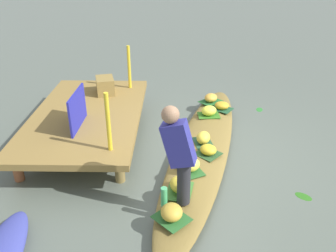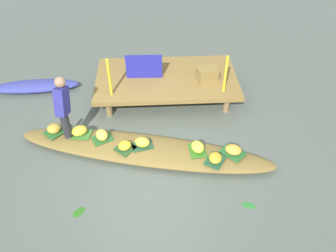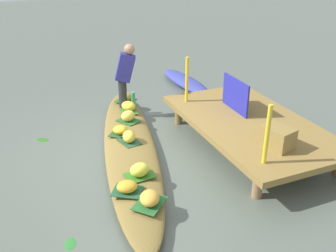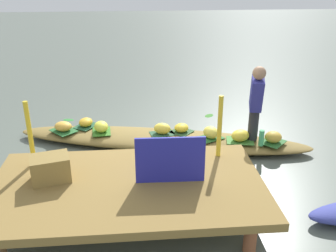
# 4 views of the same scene
# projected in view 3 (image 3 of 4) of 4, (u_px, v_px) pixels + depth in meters

# --- Properties ---
(canal_water) EXTENTS (40.00, 40.00, 0.00)m
(canal_water) POSITION_uv_depth(u_px,v_px,m) (130.00, 153.00, 6.30)
(canal_water) COLOR #586156
(canal_water) RESTS_ON ground
(dock_platform) EXTENTS (3.20, 1.80, 0.47)m
(dock_platform) POSITION_uv_depth(u_px,v_px,m) (250.00, 124.00, 6.37)
(dock_platform) COLOR olive
(dock_platform) RESTS_ON ground
(vendor_boat) EXTENTS (5.01, 1.95, 0.21)m
(vendor_boat) POSITION_uv_depth(u_px,v_px,m) (130.00, 148.00, 6.25)
(vendor_boat) COLOR olive
(vendor_boat) RESTS_ON ground
(moored_boat) EXTENTS (2.09, 0.60, 0.23)m
(moored_boat) POSITION_uv_depth(u_px,v_px,m) (186.00, 82.00, 9.19)
(moored_boat) COLOR #3A4199
(moored_boat) RESTS_ON ground
(leaf_mat_0) EXTENTS (0.46, 0.48, 0.01)m
(leaf_mat_0) POSITION_uv_depth(u_px,v_px,m) (127.00, 191.00, 4.98)
(leaf_mat_0) COLOR #225132
(leaf_mat_0) RESTS_ON vendor_boat
(banana_bunch_0) EXTENTS (0.29, 0.32, 0.14)m
(banana_bunch_0) POSITION_uv_depth(u_px,v_px,m) (127.00, 186.00, 4.95)
(banana_bunch_0) COLOR gold
(banana_bunch_0) RESTS_ON vendor_boat
(leaf_mat_1) EXTENTS (0.49, 0.49, 0.01)m
(leaf_mat_1) POSITION_uv_depth(u_px,v_px,m) (126.00, 101.00, 7.83)
(leaf_mat_1) COLOR #2B662D
(leaf_mat_1) RESTS_ON vendor_boat
(banana_bunch_1) EXTENTS (0.29, 0.27, 0.18)m
(banana_bunch_1) POSITION_uv_depth(u_px,v_px,m) (126.00, 97.00, 7.79)
(banana_bunch_1) COLOR gold
(banana_bunch_1) RESTS_ON vendor_boat
(leaf_mat_2) EXTENTS (0.47, 0.38, 0.01)m
(leaf_mat_2) POSITION_uv_depth(u_px,v_px,m) (129.00, 110.00, 7.37)
(leaf_mat_2) COLOR #3E7930
(leaf_mat_2) RESTS_ON vendor_boat
(banana_bunch_2) EXTENTS (0.37, 0.34, 0.18)m
(banana_bunch_2) POSITION_uv_depth(u_px,v_px,m) (129.00, 106.00, 7.33)
(banana_bunch_2) COLOR yellow
(banana_bunch_2) RESTS_ON vendor_boat
(leaf_mat_3) EXTENTS (0.46, 0.46, 0.01)m
(leaf_mat_3) POSITION_uv_depth(u_px,v_px,m) (121.00, 134.00, 6.48)
(leaf_mat_3) COLOR #2B5129
(leaf_mat_3) RESTS_ON vendor_boat
(banana_bunch_3) EXTENTS (0.34, 0.34, 0.14)m
(banana_bunch_3) POSITION_uv_depth(u_px,v_px,m) (120.00, 130.00, 6.44)
(banana_bunch_3) COLOR gold
(banana_bunch_3) RESTS_ON vendor_boat
(leaf_mat_4) EXTENTS (0.33, 0.42, 0.01)m
(leaf_mat_4) POSITION_uv_depth(u_px,v_px,m) (140.00, 175.00, 5.31)
(leaf_mat_4) COLOR #357121
(leaf_mat_4) RESTS_ON vendor_boat
(banana_bunch_4) EXTENTS (0.31, 0.34, 0.18)m
(banana_bunch_4) POSITION_uv_depth(u_px,v_px,m) (140.00, 170.00, 5.27)
(banana_bunch_4) COLOR yellow
(banana_bunch_4) RESTS_ON vendor_boat
(leaf_mat_5) EXTENTS (0.47, 0.42, 0.01)m
(leaf_mat_5) POSITION_uv_depth(u_px,v_px,m) (128.00, 121.00, 6.94)
(leaf_mat_5) COLOR #2B622A
(leaf_mat_5) RESTS_ON vendor_boat
(banana_bunch_5) EXTENTS (0.32, 0.34, 0.19)m
(banana_bunch_5) POSITION_uv_depth(u_px,v_px,m) (128.00, 116.00, 6.90)
(banana_bunch_5) COLOR #F0D94C
(banana_bunch_5) RESTS_ON vendor_boat
(leaf_mat_6) EXTENTS (0.44, 0.35, 0.01)m
(leaf_mat_6) POSITION_uv_depth(u_px,v_px,m) (130.00, 141.00, 6.22)
(leaf_mat_6) COLOR #274F32
(leaf_mat_6) RESTS_ON vendor_boat
(banana_bunch_6) EXTENTS (0.32, 0.27, 0.18)m
(banana_bunch_6) POSITION_uv_depth(u_px,v_px,m) (129.00, 136.00, 6.18)
(banana_bunch_6) COLOR yellow
(banana_bunch_6) RESTS_ON vendor_boat
(leaf_mat_7) EXTENTS (0.52, 0.53, 0.01)m
(leaf_mat_7) POSITION_uv_depth(u_px,v_px,m) (150.00, 203.00, 4.74)
(leaf_mat_7) COLOR #26632D
(leaf_mat_7) RESTS_ON vendor_boat
(banana_bunch_7) EXTENTS (0.37, 0.34, 0.16)m
(banana_bunch_7) POSITION_uv_depth(u_px,v_px,m) (150.00, 198.00, 4.71)
(banana_bunch_7) COLOR gold
(banana_bunch_7) RESTS_ON vendor_boat
(vendor_person) EXTENTS (0.27, 0.44, 1.25)m
(vendor_person) POSITION_uv_depth(u_px,v_px,m) (125.00, 72.00, 7.24)
(vendor_person) COLOR #28282D
(vendor_person) RESTS_ON vendor_boat
(water_bottle) EXTENTS (0.08, 0.08, 0.25)m
(water_bottle) POSITION_uv_depth(u_px,v_px,m) (133.00, 98.00, 7.62)
(water_bottle) COLOR #49B46B
(water_bottle) RESTS_ON vendor_boat
(market_banner) EXTENTS (0.81, 0.05, 0.57)m
(market_banner) POSITION_uv_depth(u_px,v_px,m) (235.00, 95.00, 6.63)
(market_banner) COLOR #23269C
(market_banner) RESTS_ON dock_platform
(railing_post_west) EXTENTS (0.06, 0.06, 0.84)m
(railing_post_west) POSITION_uv_depth(u_px,v_px,m) (187.00, 80.00, 6.94)
(railing_post_west) COLOR yellow
(railing_post_west) RESTS_ON dock_platform
(railing_post_east) EXTENTS (0.06, 0.06, 0.84)m
(railing_post_east) POSITION_uv_depth(u_px,v_px,m) (267.00, 135.00, 4.95)
(railing_post_east) COLOR yellow
(railing_post_east) RESTS_ON dock_platform
(produce_crate) EXTENTS (0.51, 0.42, 0.31)m
(produce_crate) POSITION_uv_depth(u_px,v_px,m) (277.00, 137.00, 5.47)
(produce_crate) COLOR olive
(produce_crate) RESTS_ON dock_platform
(drifting_plant_0) EXTENTS (0.26, 0.27, 0.01)m
(drifting_plant_0) POSITION_uv_depth(u_px,v_px,m) (43.00, 140.00, 6.73)
(drifting_plant_0) COLOR #2C6B1C
(drifting_plant_0) RESTS_ON ground
(drifting_plant_1) EXTENTS (0.25, 0.18, 0.01)m
(drifting_plant_1) POSITION_uv_depth(u_px,v_px,m) (70.00, 244.00, 4.40)
(drifting_plant_1) COLOR #2D7C30
(drifting_plant_1) RESTS_ON ground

